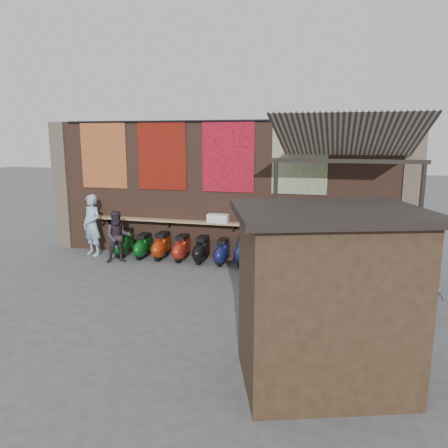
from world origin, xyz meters
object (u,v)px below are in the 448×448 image
object	(u,v)px
scooter_stool_2	(162,246)
scooter_stool_5	(222,252)
scooter_stool_3	(182,248)
scooter_stool_8	(288,257)
scooter_stool_6	(244,251)
diner_left	(92,225)
shopper_tan	(280,248)
shopper_navy	(345,255)
scooter_stool_7	(267,254)
scooter_stool_9	(311,258)
scooter_stool_1	(143,246)
scooter_stool_4	(202,250)
scooter_stool_0	(124,243)
market_stall	(325,302)
shopper_grey	(416,281)
diner_right	(118,237)
shelf_box	(218,218)

from	to	relation	value
scooter_stool_2	scooter_stool_5	bearing A→B (deg)	-1.83
scooter_stool_3	scooter_stool_8	xyz separation A→B (m)	(3.10, -0.05, -0.03)
scooter_stool_6	scooter_stool_8	bearing A→B (deg)	-2.05
diner_left	shopper_tan	size ratio (longest dim) A/B	1.24
scooter_stool_3	shopper_navy	bearing A→B (deg)	-15.52
scooter_stool_6	scooter_stool_7	bearing A→B (deg)	-1.75
scooter_stool_5	scooter_stool_6	world-z (taller)	scooter_stool_6
scooter_stool_9	shopper_navy	bearing A→B (deg)	-55.28
scooter_stool_1	diner_left	distance (m)	1.71
scooter_stool_4	shopper_navy	xyz separation A→B (m)	(3.93, -1.25, 0.44)
scooter_stool_1	scooter_stool_5	size ratio (longest dim) A/B	1.02
scooter_stool_0	scooter_stool_8	size ratio (longest dim) A/B	1.18
scooter_stool_3	scooter_stool_7	size ratio (longest dim) A/B	1.01
scooter_stool_9	scooter_stool_5	bearing A→B (deg)	179.61
scooter_stool_0	diner_left	world-z (taller)	diner_left
scooter_stool_1	scooter_stool_4	bearing A→B (deg)	0.13
scooter_stool_2	market_stall	distance (m)	7.40
scooter_stool_0	scooter_stool_2	world-z (taller)	scooter_stool_0
scooter_stool_6	market_stall	bearing A→B (deg)	-66.66
scooter_stool_5	shopper_tan	xyz separation A→B (m)	(1.73, -0.71, 0.40)
diner_left	shopper_grey	bearing A→B (deg)	4.05
scooter_stool_2	diner_right	distance (m)	1.29
scooter_stool_3	shopper_tan	xyz separation A→B (m)	(2.96, -0.75, 0.38)
diner_right	shopper_navy	distance (m)	6.27
shelf_box	scooter_stool_1	bearing A→B (deg)	-172.31
scooter_stool_8	market_stall	xyz separation A→B (m)	(1.13, -5.45, 0.89)
scooter_stool_1	scooter_stool_7	world-z (taller)	scooter_stool_7
scooter_stool_6	shopper_navy	distance (m)	3.00
scooter_stool_7	diner_right	xyz separation A→B (m)	(-4.19, -0.59, 0.38)
scooter_stool_2	scooter_stool_9	xyz separation A→B (m)	(4.34, -0.08, -0.03)
scooter_stool_1	shopper_grey	bearing A→B (deg)	-21.37
scooter_stool_2	scooter_stool_8	size ratio (longest dim) A/B	1.13
scooter_stool_2	scooter_stool_1	bearing A→B (deg)	-176.13
scooter_stool_1	shopper_grey	size ratio (longest dim) A/B	0.47
diner_left	market_stall	xyz separation A→B (m)	(7.04, -5.40, 0.31)
scooter_stool_0	scooter_stool_7	world-z (taller)	scooter_stool_0
scooter_stool_6	scooter_stool_9	distance (m)	1.86
shelf_box	diner_right	world-z (taller)	diner_right
scooter_stool_3	scooter_stool_7	distance (m)	2.50
scooter_stool_3	scooter_stool_9	bearing A→B (deg)	-0.88
scooter_stool_4	scooter_stool_9	distance (m)	3.10
scooter_stool_0	scooter_stool_6	world-z (taller)	scooter_stool_6
scooter_stool_1	diner_right	bearing A→B (deg)	-128.70
shelf_box	scooter_stool_9	world-z (taller)	shelf_box
scooter_stool_3	scooter_stool_6	world-z (taller)	scooter_stool_6
scooter_stool_9	shopper_tan	bearing A→B (deg)	-137.39
shelf_box	scooter_stool_2	xyz separation A→B (m)	(-1.65, -0.26, -0.86)
scooter_stool_1	scooter_stool_6	world-z (taller)	scooter_stool_6
scooter_stool_8	shopper_tan	distance (m)	0.82
scooter_stool_3	shopper_tan	world-z (taller)	shopper_tan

